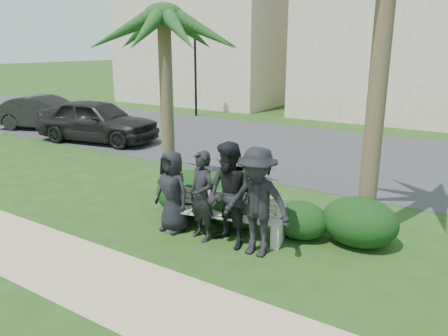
{
  "coord_description": "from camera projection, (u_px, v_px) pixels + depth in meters",
  "views": [
    {
      "loc": [
        4.29,
        -5.79,
        3.47
      ],
      "look_at": [
        -0.14,
        1.0,
        1.18
      ],
      "focal_mm": 35.0,
      "sensor_mm": 36.0,
      "label": 1
    }
  ],
  "objects": [
    {
      "name": "hedge_c",
      "position": [
        213.0,
        191.0,
        9.4
      ],
      "size": [
        1.35,
        1.12,
        0.88
      ],
      "primitive_type": "ellipsoid",
      "color": "black",
      "rests_on": "ground"
    },
    {
      "name": "park_bench",
      "position": [
        225.0,
        218.0,
        8.17
      ],
      "size": [
        2.31,
        0.99,
        0.77
      ],
      "rotation": [
        0.0,
        0.0,
        0.23
      ],
      "color": "gray",
      "rests_on": "ground"
    },
    {
      "name": "stucco_bldg_right",
      "position": [
        394.0,
        41.0,
        21.91
      ],
      "size": [
        8.4,
        8.4,
        7.3
      ],
      "color": "tan",
      "rests_on": "ground"
    },
    {
      "name": "car_a",
      "position": [
        97.0,
        121.0,
        16.1
      ],
      "size": [
        4.89,
        2.69,
        1.58
      ],
      "primitive_type": "imported",
      "rotation": [
        0.0,
        0.0,
        1.76
      ],
      "color": "black",
      "rests_on": "ground"
    },
    {
      "name": "hedge_b",
      "position": [
        189.0,
        192.0,
        9.21
      ],
      "size": [
        1.49,
        1.23,
        0.97
      ],
      "primitive_type": "ellipsoid",
      "color": "black",
      "rests_on": "ground"
    },
    {
      "name": "hedge_d",
      "position": [
        238.0,
        205.0,
        8.62
      ],
      "size": [
        1.28,
        1.06,
        0.84
      ],
      "primitive_type": "ellipsoid",
      "color": "black",
      "rests_on": "ground"
    },
    {
      "name": "palm_left",
      "position": [
        164.0,
        17.0,
        9.96
      ],
      "size": [
        3.0,
        3.0,
        5.04
      ],
      "color": "brown",
      "rests_on": "ground"
    },
    {
      "name": "hedge_e",
      "position": [
        301.0,
        219.0,
        8.12
      ],
      "size": [
        1.08,
        0.89,
        0.7
      ],
      "primitive_type": "ellipsoid",
      "color": "black",
      "rests_on": "ground"
    },
    {
      "name": "hedge_f",
      "position": [
        360.0,
        220.0,
        7.81
      ],
      "size": [
        1.37,
        1.13,
        0.89
      ],
      "primitive_type": "ellipsoid",
      "color": "black",
      "rests_on": "ground"
    },
    {
      "name": "footpath",
      "position": [
        128.0,
        290.0,
        6.41
      ],
      "size": [
        30.0,
        1.6,
        0.01
      ],
      "primitive_type": "cube",
      "color": "tan",
      "rests_on": "ground"
    },
    {
      "name": "stucco_bldg_left",
      "position": [
        214.0,
        42.0,
        27.69
      ],
      "size": [
        10.4,
        8.4,
        7.3
      ],
      "color": "tan",
      "rests_on": "ground"
    },
    {
      "name": "car_b",
      "position": [
        46.0,
        113.0,
        18.54
      ],
      "size": [
        4.53,
        2.94,
        1.41
      ],
      "primitive_type": "imported",
      "rotation": [
        0.0,
        0.0,
        1.94
      ],
      "color": "black",
      "rests_on": "ground"
    },
    {
      "name": "street_lamp",
      "position": [
        195.0,
        56.0,
        21.47
      ],
      "size": [
        0.36,
        0.36,
        4.29
      ],
      "color": "black",
      "rests_on": "ground"
    },
    {
      "name": "ground",
      "position": [
        200.0,
        245.0,
        7.86
      ],
      "size": [
        160.0,
        160.0,
        0.0
      ],
      "primitive_type": "plane",
      "color": "#213D11",
      "rests_on": "ground"
    },
    {
      "name": "man_d",
      "position": [
        257.0,
        202.0,
        7.28
      ],
      "size": [
        1.26,
        0.77,
        1.88
      ],
      "primitive_type": "imported",
      "rotation": [
        0.0,
        0.0,
        0.06
      ],
      "color": "black",
      "rests_on": "ground"
    },
    {
      "name": "man_b",
      "position": [
        202.0,
        196.0,
        7.91
      ],
      "size": [
        0.7,
        0.57,
        1.67
      ],
      "primitive_type": "imported",
      "rotation": [
        0.0,
        0.0,
        -0.32
      ],
      "color": "black",
      "rests_on": "ground"
    },
    {
      "name": "man_c",
      "position": [
        229.0,
        196.0,
        7.6
      ],
      "size": [
        1.1,
        0.97,
        1.89
      ],
      "primitive_type": "imported",
      "rotation": [
        0.0,
        0.0,
        -0.32
      ],
      "color": "black",
      "rests_on": "ground"
    },
    {
      "name": "man_a",
      "position": [
        172.0,
        192.0,
        8.27
      ],
      "size": [
        0.82,
        0.58,
        1.59
      ],
      "primitive_type": "imported",
      "rotation": [
        0.0,
        0.0,
        -0.11
      ],
      "color": "black",
      "rests_on": "ground"
    },
    {
      "name": "asphalt_street",
      "position": [
        344.0,
        155.0,
        14.31
      ],
      "size": [
        160.0,
        8.0,
        0.01
      ],
      "primitive_type": "cube",
      "color": "#2D2D30",
      "rests_on": "ground"
    }
  ]
}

